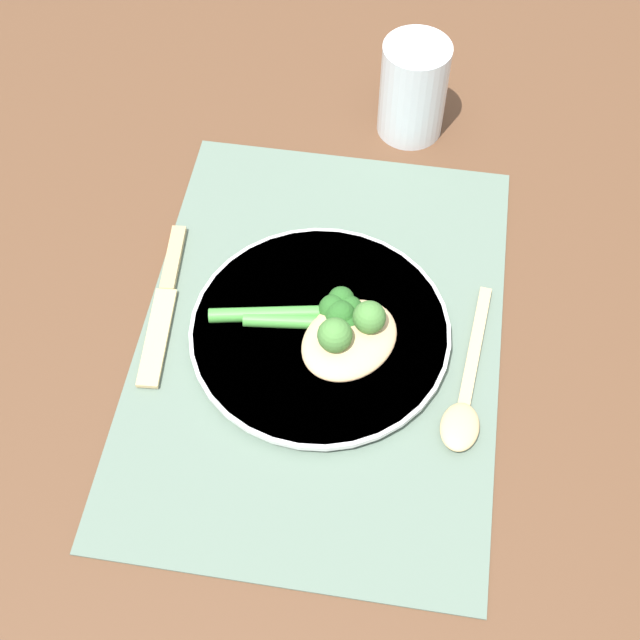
% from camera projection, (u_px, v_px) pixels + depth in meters
% --- Properties ---
extents(ground_plane, '(3.00, 3.00, 0.00)m').
position_uv_depth(ground_plane, '(320.00, 340.00, 0.83)').
color(ground_plane, brown).
extents(placemat, '(0.47, 0.33, 0.00)m').
position_uv_depth(placemat, '(320.00, 338.00, 0.83)').
color(placemat, slate).
rests_on(placemat, ground_plane).
extents(plate, '(0.24, 0.24, 0.01)m').
position_uv_depth(plate, '(320.00, 333.00, 0.82)').
color(plate, white).
rests_on(plate, placemat).
extents(chicken_fillet, '(0.12, 0.12, 0.02)m').
position_uv_depth(chicken_fillet, '(349.00, 340.00, 0.80)').
color(chicken_fillet, tan).
rests_on(chicken_fillet, plate).
extents(pesto_dollop_primary, '(0.03, 0.03, 0.03)m').
position_uv_depth(pesto_dollop_primary, '(335.00, 335.00, 0.78)').
color(pesto_dollop_primary, '#477F38').
rests_on(pesto_dollop_primary, chicken_fillet).
extents(pesto_dollop_secondary, '(0.03, 0.03, 0.03)m').
position_uv_depth(pesto_dollop_secondary, '(369.00, 318.00, 0.79)').
color(pesto_dollop_secondary, '#477F38').
rests_on(pesto_dollop_secondary, chicken_fillet).
extents(broccoli_stalk_left, '(0.04, 0.11, 0.03)m').
position_uv_depth(broccoli_stalk_left, '(333.00, 317.00, 0.81)').
color(broccoli_stalk_left, green).
rests_on(broccoli_stalk_left, plate).
extents(broccoli_stalk_rear, '(0.05, 0.14, 0.03)m').
position_uv_depth(broccoli_stalk_rear, '(318.00, 310.00, 0.82)').
color(broccoli_stalk_rear, green).
rests_on(broccoli_stalk_rear, plate).
extents(knife, '(0.19, 0.03, 0.01)m').
position_uv_depth(knife, '(165.00, 300.00, 0.85)').
color(knife, tan).
rests_on(knife, placemat).
extents(spoon, '(0.18, 0.04, 0.01)m').
position_uv_depth(spoon, '(464.00, 406.00, 0.78)').
color(spoon, tan).
rests_on(spoon, placemat).
extents(water_glass, '(0.07, 0.07, 0.11)m').
position_uv_depth(water_glass, '(413.00, 89.00, 0.94)').
color(water_glass, silver).
rests_on(water_glass, ground_plane).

